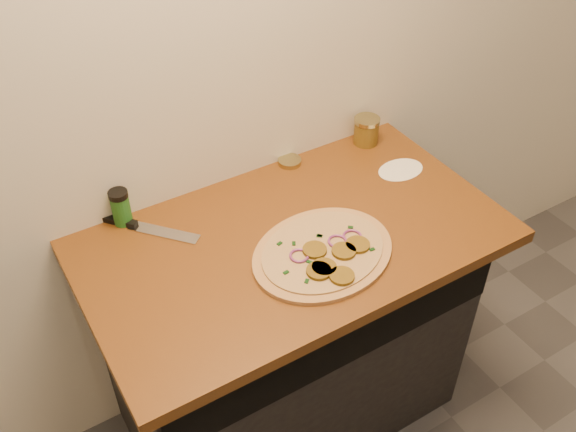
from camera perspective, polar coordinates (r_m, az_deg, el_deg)
cabinet at (r=2.18m, az=-0.04°, el=-10.40°), size 1.10×0.60×0.86m
countertop at (r=1.84m, az=0.44°, el=-2.10°), size 1.20×0.70×0.04m
pizza at (r=1.76m, az=3.20°, el=-3.28°), size 0.48×0.48×0.03m
chefs_knife at (r=1.89m, az=-13.06°, el=-0.90°), size 0.23×0.25×0.02m
mason_jar_lid at (r=2.09m, az=0.14°, el=4.88°), size 0.09×0.09×0.02m
salsa_jar at (r=2.18m, az=6.97°, el=7.55°), size 0.09×0.09×0.09m
spice_shaker at (r=1.89m, az=-14.65°, el=0.75°), size 0.06×0.06×0.11m
flour_spill at (r=2.10m, az=9.98°, el=4.07°), size 0.16×0.16×0.00m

